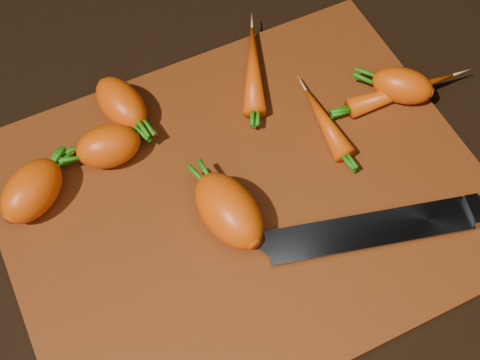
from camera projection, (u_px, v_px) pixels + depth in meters
name	position (u px, v px, depth m)	size (l,w,h in m)	color
ground	(244.00, 204.00, 0.72)	(2.00, 2.00, 0.01)	black
cutting_board	(244.00, 199.00, 0.71)	(0.50, 0.40, 0.01)	#702E0D
carrot_0	(32.00, 191.00, 0.68)	(0.08, 0.05, 0.05)	#EB4802
carrot_1	(108.00, 146.00, 0.71)	(0.07, 0.05, 0.05)	#EB4802
carrot_2	(121.00, 103.00, 0.74)	(0.08, 0.04, 0.04)	#EB4802
carrot_3	(229.00, 211.00, 0.67)	(0.09, 0.05, 0.05)	#EB4802
carrot_4	(402.00, 86.00, 0.76)	(0.07, 0.04, 0.04)	#EB4802
carrot_5	(253.00, 69.00, 0.78)	(0.13, 0.03, 0.03)	#EB4802
carrot_6	(402.00, 92.00, 0.76)	(0.13, 0.02, 0.02)	#EB4802
carrot_7	(325.00, 122.00, 0.74)	(0.10, 0.02, 0.02)	#EB4802
knife	(389.00, 227.00, 0.68)	(0.34, 0.12, 0.02)	gray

